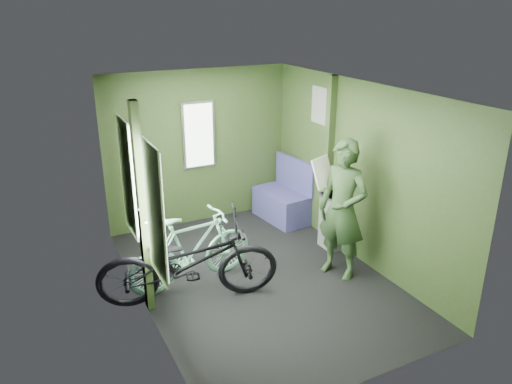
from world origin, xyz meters
TOP-DOWN VIEW (x-y plane):
  - room at (-0.04, 0.04)m, footprint 4.00×4.02m
  - bicycle_black at (-0.93, -0.12)m, footprint 2.15×1.34m
  - bicycle_mint at (-0.77, 0.22)m, footprint 1.63×0.73m
  - passenger at (0.94, -0.33)m, footprint 0.63×0.77m
  - waste_box at (1.26, 0.31)m, footprint 0.23×0.32m
  - bench_seat at (1.15, 1.45)m, footprint 0.61×0.96m

SIDE VIEW (x-z plane):
  - bicycle_black at x=-0.93m, z-range -0.58..0.58m
  - bicycle_mint at x=-0.77m, z-range -0.49..0.49m
  - bench_seat at x=1.15m, z-range -0.20..0.76m
  - waste_box at x=1.26m, z-range 0.00..0.77m
  - passenger at x=0.94m, z-range 0.00..1.72m
  - room at x=-0.04m, z-range 0.28..2.59m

